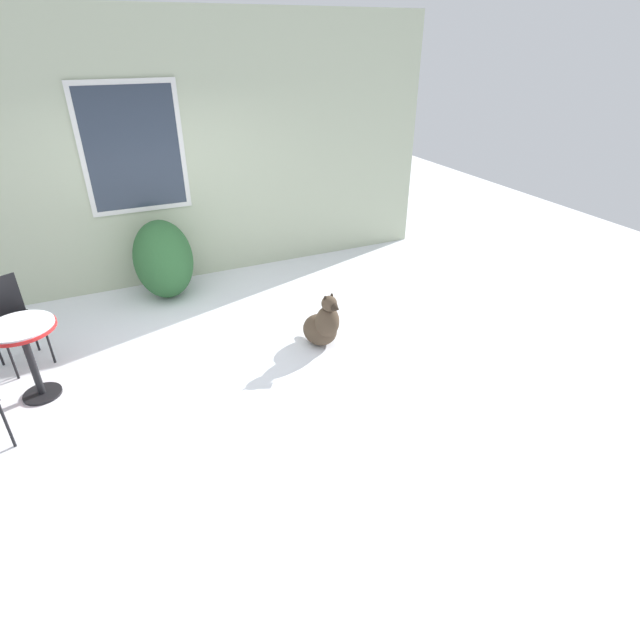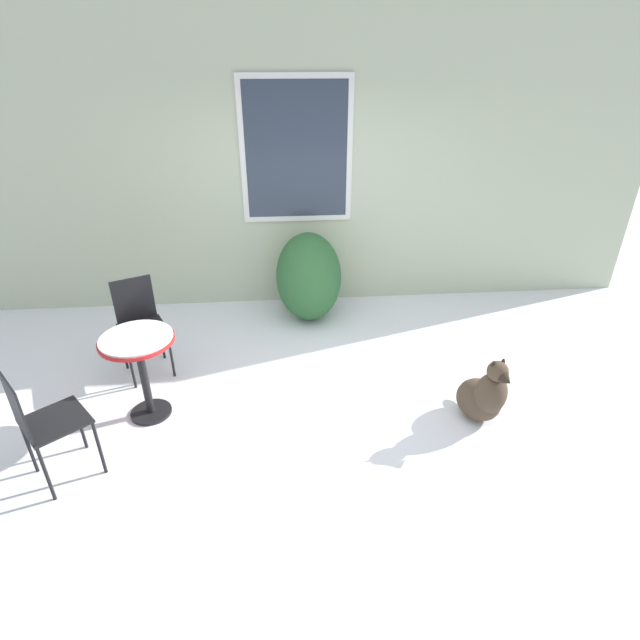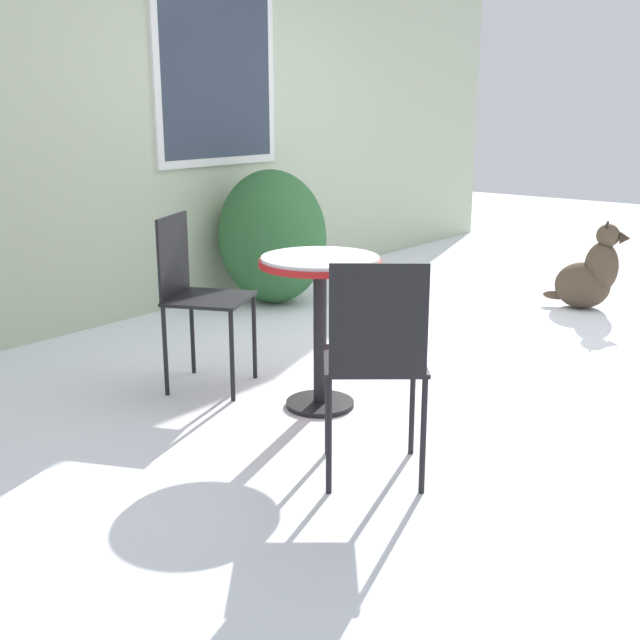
# 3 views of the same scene
# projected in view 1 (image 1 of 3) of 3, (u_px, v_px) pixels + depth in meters

# --- Properties ---
(ground_plane) EXTENTS (16.00, 16.00, 0.00)m
(ground_plane) POSITION_uv_depth(u_px,v_px,m) (201.00, 359.00, 5.36)
(ground_plane) COLOR white
(house_wall) EXTENTS (8.00, 0.10, 3.35)m
(house_wall) POSITION_uv_depth(u_px,v_px,m) (145.00, 158.00, 6.26)
(house_wall) COLOR #B2BC9E
(house_wall) RESTS_ON ground_plane
(shrub_left) EXTENTS (0.74, 0.89, 1.02)m
(shrub_left) POSITION_uv_depth(u_px,v_px,m) (163.00, 259.00, 6.44)
(shrub_left) COLOR #2D6033
(shrub_left) RESTS_ON ground_plane
(patio_table) EXTENTS (0.60, 0.60, 0.78)m
(patio_table) POSITION_uv_depth(u_px,v_px,m) (25.00, 342.00, 4.52)
(patio_table) COLOR black
(patio_table) RESTS_ON ground_plane
(patio_chair_near_table) EXTENTS (0.54, 0.54, 0.94)m
(patio_chair_near_table) POSITION_uv_depth(u_px,v_px,m) (11.00, 317.00, 5.06)
(patio_chair_near_table) COLOR black
(patio_chair_near_table) RESTS_ON ground_plane
(dog) EXTENTS (0.46, 0.59, 0.66)m
(dog) POSITION_uv_depth(u_px,v_px,m) (323.00, 326.00, 5.49)
(dog) COLOR #4C3D2D
(dog) RESTS_ON ground_plane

